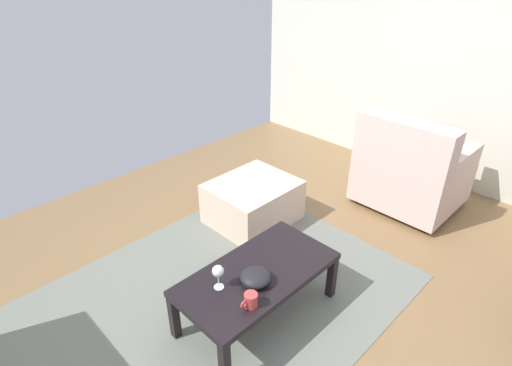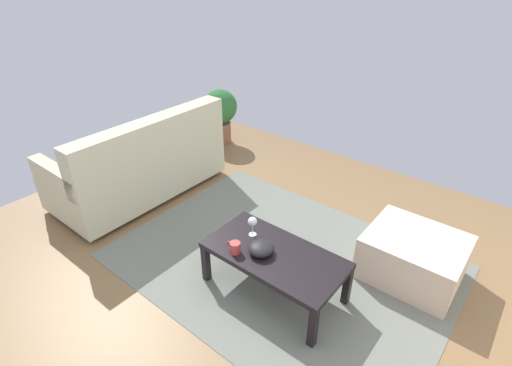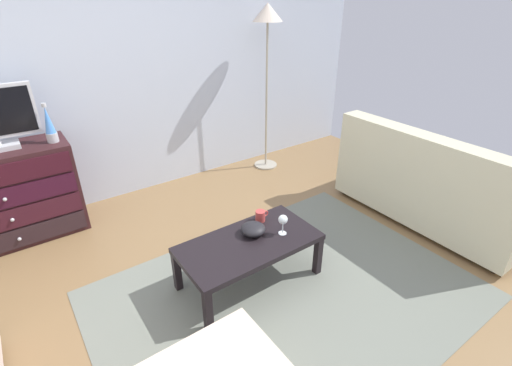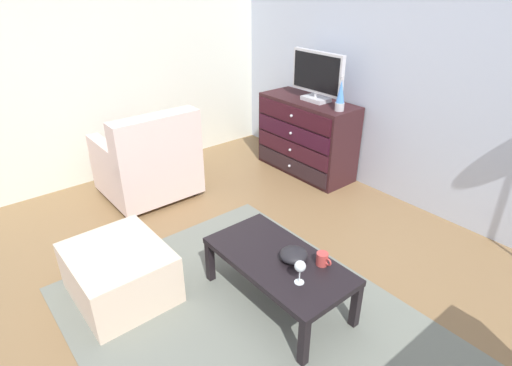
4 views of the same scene
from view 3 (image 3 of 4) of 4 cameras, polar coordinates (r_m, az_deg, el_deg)
ground_plane at (r=2.82m, az=-0.92°, el=-16.72°), size 5.73×4.56×0.05m
wall_accent_rear at (r=3.93m, az=-19.05°, el=17.01°), size 5.73×0.12×2.63m
area_rug at (r=2.77m, az=5.09°, el=-16.91°), size 2.60×1.90×0.01m
dresser at (r=3.73m, az=-34.31°, el=-1.85°), size 1.11×0.49×0.82m
lava_lamp at (r=3.50m, az=-29.46°, el=7.83°), size 0.09×0.09×0.33m
coffee_table at (r=2.68m, az=-1.06°, el=-9.79°), size 1.01×0.52×0.36m
wine_glass at (r=2.67m, az=4.21°, el=-5.78°), size 0.07×0.07×0.16m
mug at (r=2.85m, az=0.73°, el=-5.11°), size 0.11×0.08×0.08m
bowl_decorative at (r=2.70m, az=-0.46°, el=-7.15°), size 0.18×0.18×0.08m
couch_large at (r=3.78m, az=25.65°, el=-0.47°), size 0.85×1.70×0.89m
standing_lamp at (r=4.21m, az=1.78°, el=22.68°), size 0.32×0.32×1.84m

